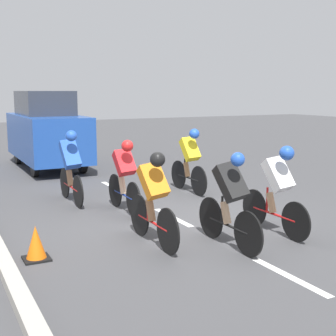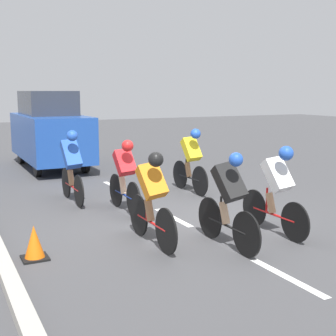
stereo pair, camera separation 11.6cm
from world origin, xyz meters
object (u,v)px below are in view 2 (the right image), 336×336
object	(u,v)px
cyclist_white	(277,187)
cyclist_blue	(72,165)
support_car	(50,130)
traffic_cone	(34,243)
cyclist_yellow	(191,159)
cyclist_black	(229,198)
cyclist_orange	(152,196)
cyclist_red	(125,174)

from	to	relation	value
cyclist_white	cyclist_blue	bearing A→B (deg)	-56.80
support_car	traffic_cone	world-z (taller)	support_car
cyclist_yellow	support_car	world-z (taller)	support_car
cyclist_black	support_car	distance (m)	8.82
cyclist_white	cyclist_orange	distance (m)	2.09
cyclist_white	support_car	bearing A→B (deg)	-78.31
cyclist_blue	support_car	distance (m)	4.94
cyclist_red	traffic_cone	size ratio (longest dim) A/B	3.34
support_car	traffic_cone	distance (m)	8.25
cyclist_white	cyclist_yellow	bearing A→B (deg)	-95.57
cyclist_red	cyclist_yellow	size ratio (longest dim) A/B	1.00
cyclist_white	cyclist_red	bearing A→B (deg)	-55.09
cyclist_yellow	support_car	distance (m)	5.54
cyclist_orange	traffic_cone	xyz separation A→B (m)	(1.73, -0.21, -0.54)
cyclist_black	traffic_cone	size ratio (longest dim) A/B	3.38
cyclist_blue	cyclist_black	world-z (taller)	cyclist_blue
cyclist_blue	traffic_cone	distance (m)	3.41
cyclist_blue	cyclist_yellow	xyz separation A→B (m)	(-2.74, 0.22, -0.02)
cyclist_blue	cyclist_orange	size ratio (longest dim) A/B	1.00
cyclist_blue	cyclist_red	size ratio (longest dim) A/B	1.04
cyclist_yellow	traffic_cone	xyz separation A→B (m)	(4.12, 2.84, -0.56)
cyclist_red	support_car	distance (m)	6.14
cyclist_white	cyclist_yellow	distance (m)	3.47
cyclist_blue	cyclist_yellow	bearing A→B (deg)	175.42
cyclist_orange	cyclist_yellow	bearing A→B (deg)	-128.00
cyclist_yellow	support_car	bearing A→B (deg)	-67.56
cyclist_red	cyclist_black	distance (m)	2.73
cyclist_blue	cyclist_yellow	distance (m)	2.75
cyclist_blue	cyclist_red	distance (m)	1.43
cyclist_black	cyclist_yellow	bearing A→B (deg)	-111.15
support_car	cyclist_orange	bearing A→B (deg)	88.04
cyclist_red	support_car	size ratio (longest dim) A/B	0.38
cyclist_red	cyclist_black	size ratio (longest dim) A/B	0.99
cyclist_blue	traffic_cone	world-z (taller)	cyclist_blue
cyclist_orange	cyclist_black	xyz separation A→B (m)	(-0.96, 0.62, -0.00)
cyclist_white	cyclist_black	xyz separation A→B (m)	(1.09, 0.23, -0.03)
cyclist_red	cyclist_black	xyz separation A→B (m)	(-0.61, 2.66, 0.01)
cyclist_white	cyclist_orange	bearing A→B (deg)	-11.01
cyclist_black	support_car	size ratio (longest dim) A/B	0.39
cyclist_black	traffic_cone	bearing A→B (deg)	-17.28
cyclist_white	cyclist_yellow	xyz separation A→B (m)	(-0.34, -3.46, -0.00)
cyclist_blue	cyclist_white	bearing A→B (deg)	123.20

